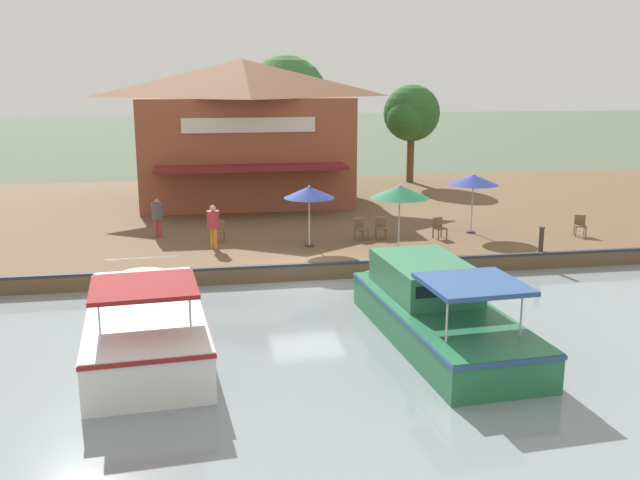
{
  "coord_description": "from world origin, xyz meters",
  "views": [
    {
      "loc": [
        23.75,
        -3.71,
        7.16
      ],
      "look_at": [
        -1.0,
        0.68,
        1.3
      ],
      "focal_mm": 40.0,
      "sensor_mm": 36.0,
      "label": 1
    }
  ],
  "objects": [
    {
      "name": "cafe_chair_back_row_seat",
      "position": [
        -4.47,
        -2.86,
        1.08
      ],
      "size": [
        0.58,
        0.58,
        0.85
      ],
      "color": "brown",
      "rests_on": "quay_deck"
    },
    {
      "name": "waterfront_restaurant",
      "position": [
        -13.86,
        -1.08,
        4.33
      ],
      "size": [
        9.11,
        11.05,
        7.32
      ],
      "color": "brown",
      "rests_on": "quay_deck"
    },
    {
      "name": "quay_edge_fender",
      "position": [
        -0.1,
        0.0,
        0.65
      ],
      "size": [
        0.2,
        50.4,
        0.1
      ],
      "primitive_type": "cube",
      "color": "#2D2D33",
      "rests_on": "quay_deck"
    },
    {
      "name": "cafe_chair_facing_river",
      "position": [
        -3.89,
        3.72,
        1.08
      ],
      "size": [
        0.5,
        0.5,
        0.85
      ],
      "color": "brown",
      "rests_on": "quay_deck"
    },
    {
      "name": "person_mid_patio",
      "position": [
        -5.64,
        -5.28,
        1.59
      ],
      "size": [
        0.45,
        0.45,
        1.6
      ],
      "color": "#B23338",
      "rests_on": "quay_deck"
    },
    {
      "name": "tree_downstream_bank",
      "position": [
        -18.51,
        9.38,
        4.73
      ],
      "size": [
        3.61,
        3.44,
        5.97
      ],
      "color": "brown",
      "rests_on": "quay_deck"
    },
    {
      "name": "quay_deck",
      "position": [
        -11.0,
        0.0,
        0.3
      ],
      "size": [
        22.0,
        56.0,
        0.6
      ],
      "primitive_type": "cube",
      "color": "brown",
      "rests_on": "ground"
    },
    {
      "name": "tree_upstream_bank",
      "position": [
        -18.42,
        1.58,
        5.67
      ],
      "size": [
        5.19,
        4.95,
        7.68
      ],
      "color": "brown",
      "rests_on": "quay_deck"
    },
    {
      "name": "patio_umbrella_mid_patio_right",
      "position": [
        -4.19,
        7.75,
        2.86
      ],
      "size": [
        2.11,
        2.11,
        2.52
      ],
      "color": "#B7B7B7",
      "rests_on": "quay_deck"
    },
    {
      "name": "patio_umbrella_by_entrance",
      "position": [
        -2.04,
        3.95,
        2.81
      ],
      "size": [
        2.25,
        2.25,
        2.49
      ],
      "color": "#B7B7B7",
      "rests_on": "quay_deck"
    },
    {
      "name": "motorboat_fourth_along",
      "position": [
        5.44,
        2.66,
        0.82
      ],
      "size": [
        9.06,
        3.23,
        2.19
      ],
      "color": "#287047",
      "rests_on": "river_water"
    },
    {
      "name": "cafe_chair_mid_patio",
      "position": [
        -2.88,
        12.01,
        1.08
      ],
      "size": [
        0.56,
        0.56,
        0.85
      ],
      "color": "brown",
      "rests_on": "quay_deck"
    },
    {
      "name": "motorboat_nearest_quay",
      "position": [
        4.84,
        -5.18,
        0.75
      ],
      "size": [
        8.74,
        3.46,
        2.3
      ],
      "color": "white",
      "rests_on": "river_water"
    },
    {
      "name": "person_at_quay_edge",
      "position": [
        -3.33,
        -3.08,
        1.66
      ],
      "size": [
        0.48,
        0.48,
        1.68
      ],
      "color": "orange",
      "rests_on": "quay_deck"
    },
    {
      "name": "ground_plane",
      "position": [
        0.0,
        0.0,
        0.0
      ],
      "size": [
        220.0,
        220.0,
        0.0
      ],
      "primitive_type": "plane",
      "color": "#4C5B47"
    },
    {
      "name": "cafe_chair_beside_entrance",
      "position": [
        -3.85,
        2.86,
        1.08
      ],
      "size": [
        0.56,
        0.56,
        0.85
      ],
      "color": "brown",
      "rests_on": "quay_deck"
    },
    {
      "name": "cafe_chair_under_first_umbrella",
      "position": [
        -3.44,
        6.07,
        1.08
      ],
      "size": [
        0.53,
        0.53,
        0.85
      ],
      "color": "brown",
      "rests_on": "quay_deck"
    },
    {
      "name": "mooring_post",
      "position": [
        -0.35,
        8.99,
        1.11
      ],
      "size": [
        0.22,
        0.22,
        1.01
      ],
      "color": "#473323",
      "rests_on": "quay_deck"
    },
    {
      "name": "patio_umbrella_near_quay_edge",
      "position": [
        -2.94,
        0.6,
        2.74
      ],
      "size": [
        1.96,
        1.96,
        2.41
      ],
      "color": "#B7B7B7",
      "rests_on": "quay_deck"
    }
  ]
}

